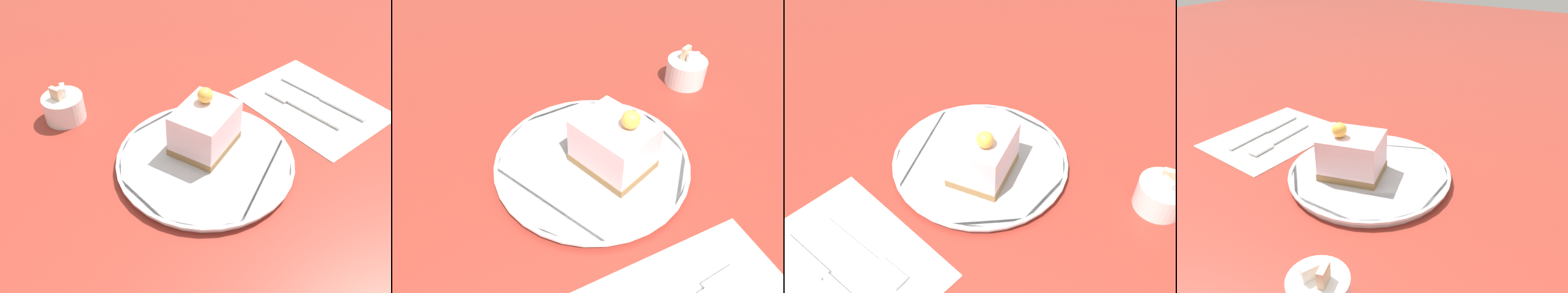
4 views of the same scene
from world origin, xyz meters
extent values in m
plane|color=maroon|center=(0.00, 0.00, 0.00)|extent=(4.00, 4.00, 0.00)
cylinder|color=white|center=(-0.02, -0.01, 0.01)|extent=(0.27, 0.27, 0.01)
cylinder|color=white|center=(-0.02, -0.01, 0.01)|extent=(0.28, 0.28, 0.00)
cube|color=olive|center=(0.00, 0.01, 0.02)|extent=(0.12, 0.10, 0.01)
cube|color=silver|center=(0.00, 0.01, 0.06)|extent=(0.12, 0.10, 0.06)
sphere|color=#EFB747|center=(0.01, 0.03, 0.10)|extent=(0.02, 0.02, 0.02)
cube|color=#B2B2B7|center=(0.21, 0.03, 0.01)|extent=(0.02, 0.05, 0.00)
cylinder|color=white|center=(-0.12, 0.24, 0.02)|extent=(0.07, 0.07, 0.05)
cube|color=#D8B28C|center=(-0.13, 0.24, 0.06)|extent=(0.01, 0.02, 0.02)
cube|color=white|center=(-0.11, 0.24, 0.05)|extent=(0.02, 0.02, 0.02)
camera|label=1|loc=(-0.36, -0.36, 0.48)|focal=40.00mm
camera|label=2|loc=(0.30, -0.20, 0.41)|focal=35.00mm
camera|label=3|loc=(0.35, 0.30, 0.50)|focal=40.00mm
camera|label=4|loc=(-0.33, 0.45, 0.36)|focal=35.00mm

